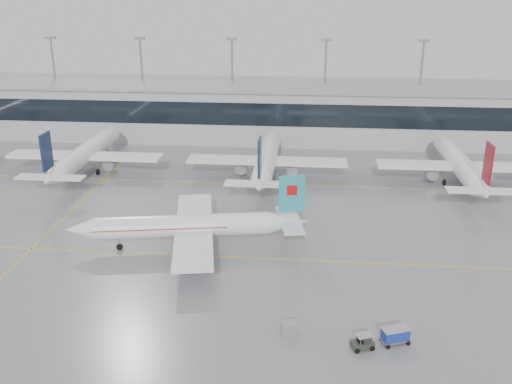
# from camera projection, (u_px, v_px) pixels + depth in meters

# --- Properties ---
(ground) EXTENTS (320.00, 320.00, 0.00)m
(ground) POSITION_uv_depth(u_px,v_px,m) (248.00, 258.00, 75.91)
(ground) COLOR gray
(ground) RESTS_ON ground
(taxi_line_main) EXTENTS (120.00, 0.25, 0.01)m
(taxi_line_main) POSITION_uv_depth(u_px,v_px,m) (248.00, 258.00, 75.91)
(taxi_line_main) COLOR gold
(taxi_line_main) RESTS_ON ground
(taxi_line_north) EXTENTS (120.00, 0.25, 0.01)m
(taxi_line_north) POSITION_uv_depth(u_px,v_px,m) (265.00, 184.00, 103.97)
(taxi_line_north) COLOR gold
(taxi_line_north) RESTS_ON ground
(taxi_line_cross) EXTENTS (0.25, 60.00, 0.01)m
(taxi_line_cross) POSITION_uv_depth(u_px,v_px,m) (74.00, 209.00, 92.60)
(taxi_line_cross) COLOR gold
(taxi_line_cross) RESTS_ON ground
(terminal) EXTENTS (180.00, 15.00, 12.00)m
(terminal) POSITION_uv_depth(u_px,v_px,m) (276.00, 114.00, 131.84)
(terminal) COLOR #A7A8AC
(terminal) RESTS_ON ground
(terminal_glass) EXTENTS (180.00, 0.20, 5.00)m
(terminal_glass) POSITION_uv_depth(u_px,v_px,m) (274.00, 115.00, 124.26)
(terminal_glass) COLOR black
(terminal_glass) RESTS_ON ground
(terminal_roof) EXTENTS (182.00, 16.00, 0.40)m
(terminal_roof) POSITION_uv_depth(u_px,v_px,m) (277.00, 87.00, 129.71)
(terminal_roof) COLOR gray
(terminal_roof) RESTS_ON ground
(light_masts) EXTENTS (156.40, 1.00, 22.60)m
(light_masts) POSITION_uv_depth(u_px,v_px,m) (278.00, 78.00, 134.93)
(light_masts) COLOR gray
(light_masts) RESTS_ON ground
(air_canada_jet) EXTENTS (33.10, 25.94, 10.06)m
(air_canada_jet) POSITION_uv_depth(u_px,v_px,m) (193.00, 226.00, 77.97)
(air_canada_jet) COLOR white
(air_canada_jet) RESTS_ON ground
(parked_jet_b) EXTENTS (29.64, 36.96, 11.72)m
(parked_jet_b) POSITION_uv_depth(u_px,v_px,m) (85.00, 154.00, 109.25)
(parked_jet_b) COLOR white
(parked_jet_b) RESTS_ON ground
(parked_jet_c) EXTENTS (29.64, 36.96, 11.72)m
(parked_jet_c) POSITION_uv_depth(u_px,v_px,m) (267.00, 159.00, 106.15)
(parked_jet_c) COLOR white
(parked_jet_c) RESTS_ON ground
(parked_jet_d) EXTENTS (29.64, 36.96, 11.72)m
(parked_jet_d) POSITION_uv_depth(u_px,v_px,m) (460.00, 164.00, 103.05)
(parked_jet_d) COLOR white
(parked_jet_d) RESTS_ON ground
(baggage_tug) EXTENTS (3.32, 2.05, 1.59)m
(baggage_tug) POSITION_uv_depth(u_px,v_px,m) (362.00, 344.00, 56.82)
(baggage_tug) COLOR #2B3127
(baggage_tug) RESTS_ON ground
(baggage_cart) EXTENTS (3.18, 2.45, 1.74)m
(baggage_cart) POSITION_uv_depth(u_px,v_px,m) (395.00, 334.00, 57.56)
(baggage_cart) COLOR gray
(baggage_cart) RESTS_ON ground
(gse_unit) EXTENTS (1.72, 1.65, 1.43)m
(gse_unit) POSITION_uv_depth(u_px,v_px,m) (288.00, 329.00, 59.04)
(gse_unit) COLOR gray
(gse_unit) RESTS_ON ground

